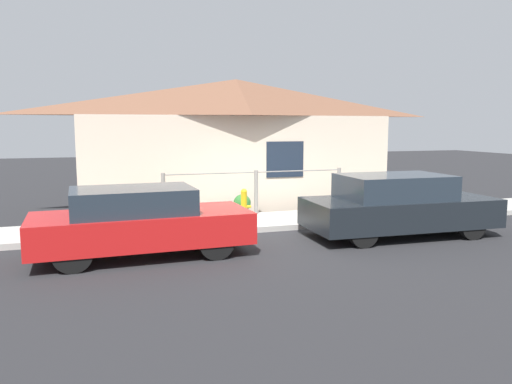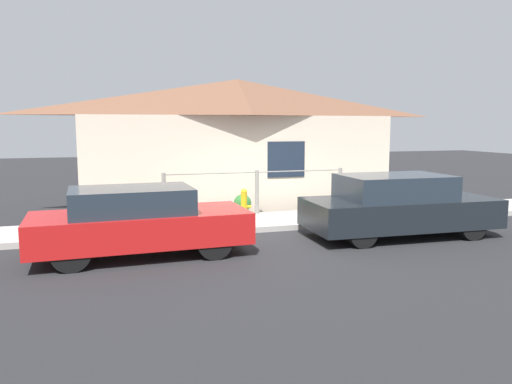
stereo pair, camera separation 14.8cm
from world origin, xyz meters
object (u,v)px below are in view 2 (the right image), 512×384
at_px(car_left, 139,221).
at_px(fire_hydrant, 244,205).
at_px(car_right, 398,206).
at_px(potted_plant_near_hydrant, 243,205).
at_px(potted_plant_by_fence, 162,206).

relative_size(car_left, fire_hydrant, 4.82).
height_order(car_right, potted_plant_near_hydrant, car_right).
relative_size(car_left, car_right, 0.95).
bearing_deg(fire_hydrant, car_left, -145.48).
xyz_separation_m(fire_hydrant, potted_plant_by_fence, (-1.82, 0.83, -0.06)).
bearing_deg(car_right, car_left, -178.17).
distance_m(car_left, potted_plant_near_hydrant, 3.66).
bearing_deg(potted_plant_by_fence, potted_plant_near_hydrant, -3.80).
bearing_deg(car_left, potted_plant_by_fence, 72.50).
relative_size(fire_hydrant, potted_plant_by_fence, 1.28).
relative_size(potted_plant_near_hydrant, potted_plant_by_fence, 0.92).
distance_m(car_right, potted_plant_near_hydrant, 3.77).
bearing_deg(car_left, fire_hydrant, 32.84).
distance_m(car_right, potted_plant_by_fence, 5.49).
height_order(potted_plant_near_hydrant, potted_plant_by_fence, potted_plant_by_fence).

